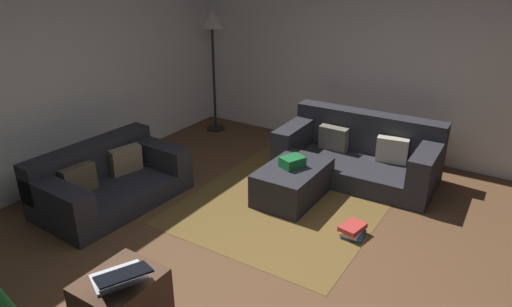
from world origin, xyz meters
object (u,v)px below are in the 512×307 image
(couch_right, at_px, (360,154))
(gift_box, at_px, (292,162))
(book_stack, at_px, (353,230))
(tv_remote, at_px, (296,158))
(couch_left, at_px, (107,180))
(ottoman, at_px, (293,182))
(laptop, at_px, (120,276))
(corner_lamp, at_px, (212,29))

(couch_right, bearing_deg, gift_box, 65.51)
(gift_box, relative_size, book_stack, 0.87)
(couch_right, bearing_deg, tv_remote, 57.18)
(gift_box, bearing_deg, tv_remote, 15.33)
(couch_left, bearing_deg, ottoman, 126.71)
(couch_right, height_order, gift_box, couch_right)
(laptop, relative_size, book_stack, 1.66)
(ottoman, bearing_deg, gift_box, 122.70)
(ottoman, xyz_separation_m, gift_box, (-0.01, 0.01, 0.25))
(couch_left, xyz_separation_m, tv_remote, (1.34, -1.61, 0.14))
(ottoman, bearing_deg, book_stack, -113.51)
(couch_left, distance_m, book_stack, 2.65)
(couch_left, relative_size, couch_right, 0.84)
(gift_box, distance_m, tv_remote, 0.21)
(couch_right, distance_m, tv_remote, 0.91)
(couch_left, height_order, tv_remote, couch_left)
(ottoman, xyz_separation_m, laptop, (-2.49, -0.07, 0.41))
(laptop, bearing_deg, ottoman, 1.62)
(couch_left, xyz_separation_m, laptop, (-1.34, -1.74, 0.35))
(couch_left, xyz_separation_m, couch_right, (2.10, -2.08, 0.03))
(ottoman, bearing_deg, corner_lamp, 57.49)
(tv_remote, bearing_deg, ottoman, -176.60)
(ottoman, distance_m, gift_box, 0.25)
(gift_box, height_order, corner_lamp, corner_lamp)
(laptop, bearing_deg, gift_box, 1.89)
(tv_remote, bearing_deg, book_stack, -137.15)
(gift_box, bearing_deg, laptop, -178.11)
(gift_box, bearing_deg, couch_right, -23.33)
(ottoman, height_order, gift_box, gift_box)
(laptop, bearing_deg, couch_left, 52.39)
(book_stack, bearing_deg, gift_box, 67.19)
(laptop, height_order, corner_lamp, corner_lamp)
(couch_left, bearing_deg, book_stack, 109.35)
(gift_box, relative_size, laptop, 0.52)
(gift_box, xyz_separation_m, book_stack, (-0.36, -0.87, -0.37))
(gift_box, xyz_separation_m, tv_remote, (0.20, 0.06, -0.05))
(laptop, bearing_deg, couch_right, -5.54)
(gift_box, xyz_separation_m, laptop, (-2.48, -0.08, 0.17))
(couch_right, bearing_deg, ottoman, 65.94)
(book_stack, bearing_deg, ottoman, 66.49)
(gift_box, bearing_deg, book_stack, -112.81)
(corner_lamp, bearing_deg, tv_remote, -119.34)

